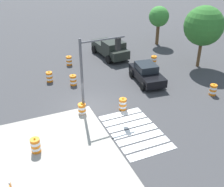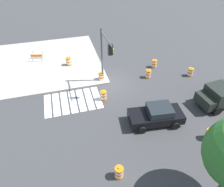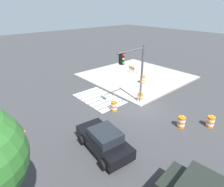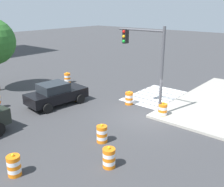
{
  "view_description": "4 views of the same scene",
  "coord_description": "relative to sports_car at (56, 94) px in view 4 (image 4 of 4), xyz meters",
  "views": [
    {
      "loc": [
        17.14,
        -5.52,
        11.12
      ],
      "look_at": [
        0.11,
        1.84,
        0.89
      ],
      "focal_mm": 44.78,
      "sensor_mm": 36.0,
      "label": 1
    },
    {
      "loc": [
        4.38,
        16.69,
        12.56
      ],
      "look_at": [
        0.45,
        2.42,
        0.65
      ],
      "focal_mm": 33.49,
      "sensor_mm": 36.0,
      "label": 2
    },
    {
      "loc": [
        -9.77,
        12.16,
        8.65
      ],
      "look_at": [
        1.29,
        2.41,
        1.72
      ],
      "focal_mm": 30.08,
      "sensor_mm": 36.0,
      "label": 3
    },
    {
      "loc": [
        -13.19,
        -8.25,
        6.73
      ],
      "look_at": [
        0.16,
        2.97,
        0.93
      ],
      "focal_mm": 42.14,
      "sensor_mm": 36.0,
      "label": 4
    }
  ],
  "objects": [
    {
      "name": "ground_plane",
      "position": [
        2.2,
        -6.18,
        -0.81
      ],
      "size": [
        120.0,
        120.0,
        0.0
      ],
      "primitive_type": "plane",
      "color": "#38383A"
    },
    {
      "name": "crosswalk_stripes",
      "position": [
        6.2,
        -4.38,
        -0.8
      ],
      "size": [
        5.1,
        3.2,
        0.02
      ],
      "color": "silver",
      "rests_on": "ground"
    },
    {
      "name": "sports_car",
      "position": [
        0.0,
        0.0,
        0.0
      ],
      "size": [
        4.48,
        2.5,
        1.63
      ],
      "color": "black",
      "rests_on": "ground"
    },
    {
      "name": "traffic_barrel_near_corner",
      "position": [
        -3.44,
        -7.91,
        -0.36
      ],
      "size": [
        0.56,
        0.56,
        1.02
      ],
      "color": "orange",
      "rests_on": "ground"
    },
    {
      "name": "traffic_barrel_median_near",
      "position": [
        3.4,
        -3.94,
        -0.36
      ],
      "size": [
        0.56,
        0.56,
        1.02
      ],
      "color": "orange",
      "rests_on": "ground"
    },
    {
      "name": "traffic_barrel_median_far",
      "position": [
        2.92,
        -6.94,
        -0.36
      ],
      "size": [
        0.56,
        0.56,
        1.02
      ],
      "color": "orange",
      "rests_on": "ground"
    },
    {
      "name": "traffic_barrel_far_curb",
      "position": [
        4.26,
        3.76,
        -0.36
      ],
      "size": [
        0.56,
        0.56,
        1.02
      ],
      "color": "orange",
      "rests_on": "ground"
    },
    {
      "name": "traffic_barrel_lane_center",
      "position": [
        -6.42,
        -5.28,
        -0.36
      ],
      "size": [
        0.56,
        0.56,
        1.02
      ],
      "color": "orange",
      "rests_on": "ground"
    },
    {
      "name": "traffic_barrel_opposite_curb",
      "position": [
        -1.96,
        -6.16,
        -0.36
      ],
      "size": [
        0.56,
        0.56,
        1.02
      ],
      "color": "orange",
      "rests_on": "ground"
    },
    {
      "name": "traffic_light_pole",
      "position": [
        2.74,
        -5.64,
        3.1
      ],
      "size": [
        0.48,
        3.29,
        5.5
      ],
      "color": "#4C4C51",
      "rests_on": "sidewalk_corner"
    }
  ]
}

